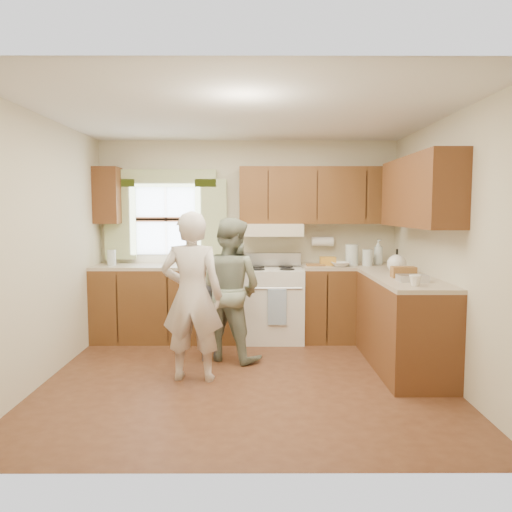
{
  "coord_description": "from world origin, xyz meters",
  "views": [
    {
      "loc": [
        0.09,
        -4.69,
        1.62
      ],
      "look_at": [
        0.1,
        0.4,
        1.15
      ],
      "focal_mm": 35.0,
      "sensor_mm": 36.0,
      "label": 1
    }
  ],
  "objects_px": {
    "woman_right": "(230,289)",
    "woman_left": "(192,296)",
    "stove": "(272,303)",
    "child": "(211,320)"
  },
  "relations": [
    {
      "from": "woman_right",
      "to": "woman_left",
      "type": "bearing_deg",
      "value": 92.7
    },
    {
      "from": "woman_right",
      "to": "stove",
      "type": "bearing_deg",
      "value": -92.27
    },
    {
      "from": "woman_right",
      "to": "child",
      "type": "bearing_deg",
      "value": 43.47
    },
    {
      "from": "stove",
      "to": "woman_right",
      "type": "relative_size",
      "value": 0.7
    },
    {
      "from": "stove",
      "to": "woman_right",
      "type": "bearing_deg",
      "value": -121.12
    },
    {
      "from": "woman_left",
      "to": "child",
      "type": "relative_size",
      "value": 1.85
    },
    {
      "from": "stove",
      "to": "child",
      "type": "distance_m",
      "value": 1.09
    },
    {
      "from": "woman_right",
      "to": "child",
      "type": "xyz_separation_m",
      "value": [
        -0.21,
        -0.05,
        -0.33
      ]
    },
    {
      "from": "stove",
      "to": "child",
      "type": "relative_size",
      "value": 1.23
    },
    {
      "from": "woman_right",
      "to": "child",
      "type": "relative_size",
      "value": 1.76
    }
  ]
}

